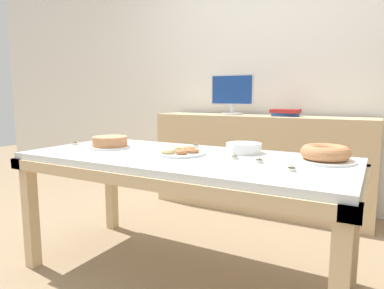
{
  "coord_description": "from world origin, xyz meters",
  "views": [
    {
      "loc": [
        0.98,
        -1.66,
        1.07
      ],
      "look_at": [
        0.04,
        0.04,
        0.79
      ],
      "focal_mm": 32.0,
      "sensor_mm": 36.0,
      "label": 1
    }
  ],
  "objects_px": {
    "book_stack": "(286,112)",
    "tealight_centre": "(235,157)",
    "computer_monitor": "(232,95)",
    "tealight_right_edge": "(292,169)",
    "tealight_near_front": "(259,161)",
    "tealight_left_edge": "(75,144)",
    "plate_stack": "(244,148)",
    "cake_golden_bundt": "(325,154)",
    "pastry_platter": "(179,152)",
    "cake_chocolate_round": "(110,142)",
    "tealight_near_cakes": "(196,146)"
  },
  "relations": [
    {
      "from": "tealight_near_front",
      "to": "tealight_right_edge",
      "type": "bearing_deg",
      "value": -32.32
    },
    {
      "from": "computer_monitor",
      "to": "cake_chocolate_round",
      "type": "height_order",
      "value": "computer_monitor"
    },
    {
      "from": "cake_golden_bundt",
      "to": "cake_chocolate_round",
      "type": "bearing_deg",
      "value": -172.35
    },
    {
      "from": "tealight_right_edge",
      "to": "tealight_left_edge",
      "type": "bearing_deg",
      "value": 175.45
    },
    {
      "from": "computer_monitor",
      "to": "tealight_near_cakes",
      "type": "bearing_deg",
      "value": -79.58
    },
    {
      "from": "cake_golden_bundt",
      "to": "plate_stack",
      "type": "bearing_deg",
      "value": 173.14
    },
    {
      "from": "plate_stack",
      "to": "tealight_right_edge",
      "type": "relative_size",
      "value": 5.25
    },
    {
      "from": "tealight_left_edge",
      "to": "tealight_right_edge",
      "type": "bearing_deg",
      "value": -4.55
    },
    {
      "from": "cake_chocolate_round",
      "to": "tealight_right_edge",
      "type": "height_order",
      "value": "cake_chocolate_round"
    },
    {
      "from": "pastry_platter",
      "to": "tealight_left_edge",
      "type": "xyz_separation_m",
      "value": [
        -0.82,
        -0.03,
        -0.0
      ]
    },
    {
      "from": "cake_chocolate_round",
      "to": "tealight_near_cakes",
      "type": "bearing_deg",
      "value": 31.3
    },
    {
      "from": "tealight_right_edge",
      "to": "book_stack",
      "type": "bearing_deg",
      "value": 104.96
    },
    {
      "from": "cake_chocolate_round",
      "to": "plate_stack",
      "type": "relative_size",
      "value": 1.28
    },
    {
      "from": "pastry_platter",
      "to": "tealight_left_edge",
      "type": "height_order",
      "value": "pastry_platter"
    },
    {
      "from": "tealight_right_edge",
      "to": "tealight_centre",
      "type": "distance_m",
      "value": 0.37
    },
    {
      "from": "cake_chocolate_round",
      "to": "tealight_right_edge",
      "type": "relative_size",
      "value": 6.74
    },
    {
      "from": "cake_chocolate_round",
      "to": "tealight_centre",
      "type": "xyz_separation_m",
      "value": [
        0.86,
        0.02,
        -0.03
      ]
    },
    {
      "from": "tealight_right_edge",
      "to": "plate_stack",
      "type": "bearing_deg",
      "value": 134.86
    },
    {
      "from": "tealight_near_front",
      "to": "cake_chocolate_round",
      "type": "bearing_deg",
      "value": 179.07
    },
    {
      "from": "book_stack",
      "to": "tealight_right_edge",
      "type": "bearing_deg",
      "value": -75.04
    },
    {
      "from": "tealight_near_front",
      "to": "tealight_left_edge",
      "type": "bearing_deg",
      "value": -180.0
    },
    {
      "from": "computer_monitor",
      "to": "cake_golden_bundt",
      "type": "height_order",
      "value": "computer_monitor"
    },
    {
      "from": "pastry_platter",
      "to": "tealight_near_front",
      "type": "bearing_deg",
      "value": -3.01
    },
    {
      "from": "book_stack",
      "to": "plate_stack",
      "type": "xyz_separation_m",
      "value": [
        0.04,
        -1.16,
        -0.16
      ]
    },
    {
      "from": "computer_monitor",
      "to": "cake_chocolate_round",
      "type": "xyz_separation_m",
      "value": [
        -0.28,
        -1.39,
        -0.31
      ]
    },
    {
      "from": "plate_stack",
      "to": "tealight_near_cakes",
      "type": "xyz_separation_m",
      "value": [
        -0.35,
        0.06,
        -0.02
      ]
    },
    {
      "from": "book_stack",
      "to": "cake_golden_bundt",
      "type": "bearing_deg",
      "value": -67.43
    },
    {
      "from": "tealight_centre",
      "to": "cake_golden_bundt",
      "type": "bearing_deg",
      "value": 18.92
    },
    {
      "from": "tealight_left_edge",
      "to": "plate_stack",
      "type": "bearing_deg",
      "value": 12.21
    },
    {
      "from": "cake_chocolate_round",
      "to": "tealight_centre",
      "type": "bearing_deg",
      "value": 1.65
    },
    {
      "from": "book_stack",
      "to": "tealight_right_edge",
      "type": "xyz_separation_m",
      "value": [
        0.41,
        -1.53,
        -0.18
      ]
    },
    {
      "from": "computer_monitor",
      "to": "plate_stack",
      "type": "distance_m",
      "value": 1.32
    },
    {
      "from": "tealight_left_edge",
      "to": "computer_monitor",
      "type": "bearing_deg",
      "value": 67.54
    },
    {
      "from": "book_stack",
      "to": "tealight_centre",
      "type": "bearing_deg",
      "value": -87.06
    },
    {
      "from": "computer_monitor",
      "to": "plate_stack",
      "type": "relative_size",
      "value": 2.02
    },
    {
      "from": "computer_monitor",
      "to": "tealight_near_front",
      "type": "distance_m",
      "value": 1.62
    },
    {
      "from": "book_stack",
      "to": "cake_golden_bundt",
      "type": "relative_size",
      "value": 0.8
    },
    {
      "from": "pastry_platter",
      "to": "tealight_near_front",
      "type": "height_order",
      "value": "pastry_platter"
    },
    {
      "from": "plate_stack",
      "to": "tealight_centre",
      "type": "xyz_separation_m",
      "value": [
        0.03,
        -0.2,
        -0.02
      ]
    },
    {
      "from": "pastry_platter",
      "to": "tealight_centre",
      "type": "relative_size",
      "value": 7.64
    },
    {
      "from": "tealight_right_edge",
      "to": "tealight_near_cakes",
      "type": "xyz_separation_m",
      "value": [
        -0.72,
        0.43,
        0.0
      ]
    },
    {
      "from": "tealight_right_edge",
      "to": "tealight_near_cakes",
      "type": "bearing_deg",
      "value": 149.26
    },
    {
      "from": "cake_golden_bundt",
      "to": "tealight_near_cakes",
      "type": "distance_m",
      "value": 0.82
    },
    {
      "from": "pastry_platter",
      "to": "tealight_left_edge",
      "type": "relative_size",
      "value": 7.64
    },
    {
      "from": "plate_stack",
      "to": "tealight_near_cakes",
      "type": "bearing_deg",
      "value": 170.14
    },
    {
      "from": "computer_monitor",
      "to": "tealight_right_edge",
      "type": "xyz_separation_m",
      "value": [
        0.92,
        -1.52,
        -0.34
      ]
    },
    {
      "from": "tealight_centre",
      "to": "book_stack",
      "type": "bearing_deg",
      "value": 92.94
    },
    {
      "from": "cake_golden_bundt",
      "to": "tealight_centre",
      "type": "bearing_deg",
      "value": -161.08
    },
    {
      "from": "cake_golden_bundt",
      "to": "pastry_platter",
      "type": "height_order",
      "value": "cake_golden_bundt"
    },
    {
      "from": "pastry_platter",
      "to": "tealight_right_edge",
      "type": "bearing_deg",
      "value": -12.1
    }
  ]
}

